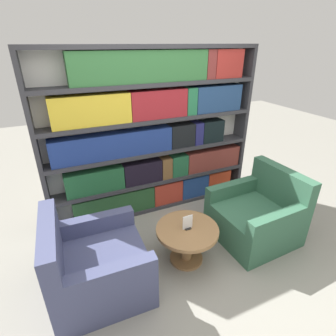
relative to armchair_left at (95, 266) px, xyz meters
name	(u,v)px	position (x,y,z in m)	size (l,w,h in m)	color
ground_plane	(208,277)	(1.07, -0.35, -0.29)	(14.00, 14.00, 0.00)	gray
bookshelf	(155,136)	(1.09, 1.16, 0.81)	(2.90, 0.30, 2.22)	silver
armchair_left	(95,266)	(0.00, 0.00, 0.00)	(0.92, 0.90, 0.87)	#42476B
armchair_right	(257,216)	(1.98, 0.00, 0.00)	(0.93, 0.91, 0.87)	#336047
coffee_table	(187,237)	(0.99, -0.02, 0.02)	(0.68, 0.68, 0.44)	olive
table_sign	(188,223)	(0.99, -0.02, 0.22)	(0.11, 0.06, 0.16)	black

